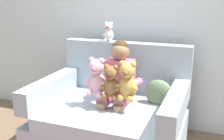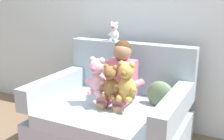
# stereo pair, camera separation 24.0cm
# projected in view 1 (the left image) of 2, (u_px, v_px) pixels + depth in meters

# --- Properties ---
(back_wall) EXTENTS (6.00, 0.10, 2.60)m
(back_wall) POSITION_uv_depth(u_px,v_px,m) (134.00, 6.00, 2.96)
(back_wall) COLOR silver
(back_wall) RESTS_ON ground
(armchair) EXTENTS (1.33, 1.03, 0.95)m
(armchair) POSITION_uv_depth(u_px,v_px,m) (112.00, 117.00, 2.63)
(armchair) COLOR #9EADBC
(armchair) RESTS_ON ground
(seated_child) EXTENTS (0.45, 0.39, 0.82)m
(seated_child) POSITION_uv_depth(u_px,v_px,m) (118.00, 81.00, 2.57)
(seated_child) COLOR #C66B7F
(seated_child) RESTS_ON armchair
(plush_honey) EXTENTS (0.20, 0.17, 0.34)m
(plush_honey) POSITION_uv_depth(u_px,v_px,m) (127.00, 82.00, 2.35)
(plush_honey) COLOR gold
(plush_honey) RESTS_ON armchair
(plush_brown) EXTENTS (0.18, 0.15, 0.30)m
(plush_brown) POSITION_uv_depth(u_px,v_px,m) (111.00, 83.00, 2.38)
(plush_brown) COLOR brown
(plush_brown) RESTS_ON armchair
(plush_pink) EXTENTS (0.20, 0.17, 0.35)m
(plush_pink) POSITION_uv_depth(u_px,v_px,m) (97.00, 78.00, 2.45)
(plush_pink) COLOR #EAA8BC
(plush_pink) RESTS_ON armchair
(plush_white_on_backrest) EXTENTS (0.12, 0.10, 0.20)m
(plush_white_on_backrest) POSITION_uv_depth(u_px,v_px,m) (109.00, 32.00, 2.85)
(plush_white_on_backrest) COLOR white
(plush_white_on_backrest) RESTS_ON armchair
(throw_pillow) EXTENTS (0.27, 0.15, 0.26)m
(throw_pillow) POSITION_uv_depth(u_px,v_px,m) (159.00, 93.00, 2.56)
(throw_pillow) COLOR slate
(throw_pillow) RESTS_ON armchair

